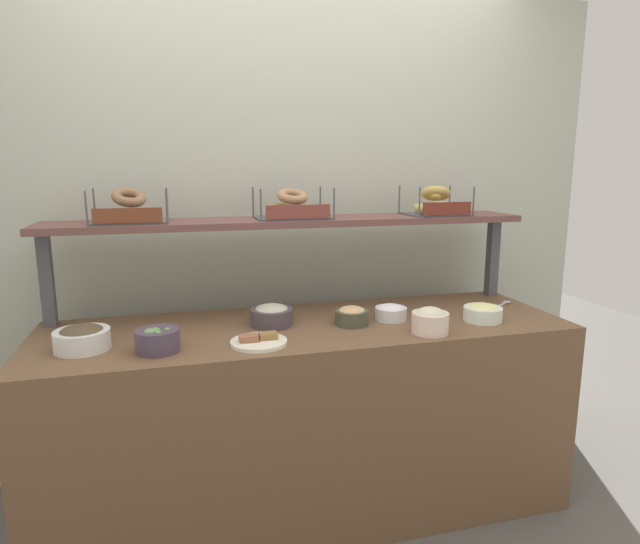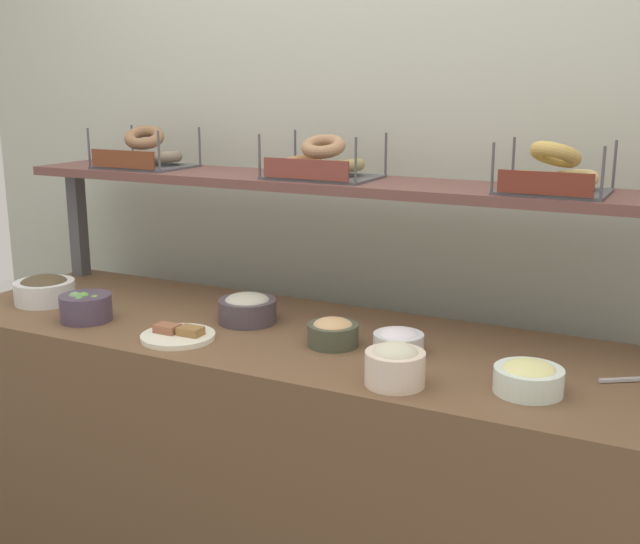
{
  "view_description": "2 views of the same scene",
  "coord_description": "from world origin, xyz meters",
  "px_view_note": "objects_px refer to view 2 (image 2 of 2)",
  "views": [
    {
      "loc": [
        -0.53,
        -2.12,
        1.51
      ],
      "look_at": [
        0.06,
        0.02,
        1.07
      ],
      "focal_mm": 29.96,
      "sensor_mm": 36.0,
      "label": 1
    },
    {
      "loc": [
        1.1,
        -1.94,
        1.58
      ],
      "look_at": [
        0.07,
        0.09,
        1.02
      ],
      "focal_mm": 44.01,
      "sensor_mm": 36.0,
      "label": 2
    }
  ],
  "objects_px": {
    "bowl_egg_salad": "(529,377)",
    "bagel_basket_everything": "(322,163)",
    "bowl_tuna_salad": "(247,308)",
    "bagel_basket_poppy": "(144,154)",
    "bowl_cream_cheese": "(398,341)",
    "serving_plate_white": "(178,335)",
    "bowl_potato_salad": "(395,364)",
    "bagel_basket_sesame": "(553,176)",
    "bowl_chocolate_spread": "(45,289)",
    "bowl_hummus": "(333,332)",
    "bowl_veggie_mix": "(85,307)"
  },
  "relations": [
    {
      "from": "bowl_egg_salad",
      "to": "bagel_basket_everything",
      "type": "xyz_separation_m",
      "value": [
        -0.76,
        0.41,
        0.44
      ]
    },
    {
      "from": "bowl_tuna_salad",
      "to": "bagel_basket_poppy",
      "type": "xyz_separation_m",
      "value": [
        -0.56,
        0.23,
        0.43
      ]
    },
    {
      "from": "bowl_cream_cheese",
      "to": "serving_plate_white",
      "type": "height_order",
      "value": "bowl_cream_cheese"
    },
    {
      "from": "bowl_cream_cheese",
      "to": "bowl_tuna_salad",
      "type": "distance_m",
      "value": 0.52
    },
    {
      "from": "bowl_potato_salad",
      "to": "bagel_basket_sesame",
      "type": "xyz_separation_m",
      "value": [
        0.26,
        0.49,
        0.42
      ]
    },
    {
      "from": "bowl_chocolate_spread",
      "to": "serving_plate_white",
      "type": "relative_size",
      "value": 0.92
    },
    {
      "from": "bowl_cream_cheese",
      "to": "bagel_basket_poppy",
      "type": "bearing_deg",
      "value": 165.4
    },
    {
      "from": "bowl_hummus",
      "to": "serving_plate_white",
      "type": "relative_size",
      "value": 0.68
    },
    {
      "from": "bowl_hummus",
      "to": "bagel_basket_poppy",
      "type": "xyz_separation_m",
      "value": [
        -0.89,
        0.3,
        0.44
      ]
    },
    {
      "from": "bowl_chocolate_spread",
      "to": "bowl_egg_salad",
      "type": "xyz_separation_m",
      "value": [
        1.63,
        -0.06,
        -0.01
      ]
    },
    {
      "from": "bowl_egg_salad",
      "to": "bagel_basket_everything",
      "type": "bearing_deg",
      "value": 151.88
    },
    {
      "from": "bowl_tuna_salad",
      "to": "bowl_potato_salad",
      "type": "xyz_separation_m",
      "value": [
        0.6,
        -0.28,
        0.01
      ]
    },
    {
      "from": "bowl_cream_cheese",
      "to": "bagel_basket_poppy",
      "type": "height_order",
      "value": "bagel_basket_poppy"
    },
    {
      "from": "bowl_veggie_mix",
      "to": "bagel_basket_everything",
      "type": "relative_size",
      "value": 0.47
    },
    {
      "from": "bowl_veggie_mix",
      "to": "serving_plate_white",
      "type": "xyz_separation_m",
      "value": [
        0.37,
        -0.02,
        -0.03
      ]
    },
    {
      "from": "bowl_chocolate_spread",
      "to": "bagel_basket_everything",
      "type": "xyz_separation_m",
      "value": [
        0.87,
        0.35,
        0.43
      ]
    },
    {
      "from": "bagel_basket_sesame",
      "to": "bowl_veggie_mix",
      "type": "bearing_deg",
      "value": -161.98
    },
    {
      "from": "bowl_veggie_mix",
      "to": "bowl_potato_salad",
      "type": "xyz_separation_m",
      "value": [
        1.06,
        -0.06,
        0.01
      ]
    },
    {
      "from": "bowl_hummus",
      "to": "serving_plate_white",
      "type": "distance_m",
      "value": 0.45
    },
    {
      "from": "bagel_basket_poppy",
      "to": "bagel_basket_sesame",
      "type": "distance_m",
      "value": 1.41
    },
    {
      "from": "bowl_veggie_mix",
      "to": "bowl_hummus",
      "type": "bearing_deg",
      "value": 9.75
    },
    {
      "from": "bowl_tuna_salad",
      "to": "bagel_basket_sesame",
      "type": "height_order",
      "value": "bagel_basket_sesame"
    },
    {
      "from": "bowl_chocolate_spread",
      "to": "bagel_basket_poppy",
      "type": "height_order",
      "value": "bagel_basket_poppy"
    },
    {
      "from": "bowl_chocolate_spread",
      "to": "bowl_potato_salad",
      "type": "distance_m",
      "value": 1.33
    },
    {
      "from": "bowl_hummus",
      "to": "bowl_cream_cheese",
      "type": "distance_m",
      "value": 0.19
    },
    {
      "from": "bowl_chocolate_spread",
      "to": "bagel_basket_poppy",
      "type": "distance_m",
      "value": 0.58
    },
    {
      "from": "bowl_cream_cheese",
      "to": "bagel_basket_everything",
      "type": "distance_m",
      "value": 0.65
    },
    {
      "from": "bowl_chocolate_spread",
      "to": "bowl_veggie_mix",
      "type": "distance_m",
      "value": 0.28
    },
    {
      "from": "bowl_chocolate_spread",
      "to": "bagel_basket_everything",
      "type": "bearing_deg",
      "value": 21.87
    },
    {
      "from": "bowl_hummus",
      "to": "bowl_cream_cheese",
      "type": "xyz_separation_m",
      "value": [
        0.19,
        0.02,
        -0.0
      ]
    },
    {
      "from": "bowl_chocolate_spread",
      "to": "bowl_veggie_mix",
      "type": "xyz_separation_m",
      "value": [
        0.27,
        -0.09,
        -0.0
      ]
    },
    {
      "from": "bowl_potato_salad",
      "to": "bagel_basket_poppy",
      "type": "xyz_separation_m",
      "value": [
        -1.16,
        0.5,
        0.42
      ]
    },
    {
      "from": "bowl_hummus",
      "to": "bowl_cream_cheese",
      "type": "height_order",
      "value": "bowl_hummus"
    },
    {
      "from": "bowl_chocolate_spread",
      "to": "bagel_basket_everything",
      "type": "relative_size",
      "value": 0.59
    },
    {
      "from": "bagel_basket_poppy",
      "to": "bagel_basket_everything",
      "type": "distance_m",
      "value": 0.7
    },
    {
      "from": "bagel_basket_sesame",
      "to": "bowl_tuna_salad",
      "type": "bearing_deg",
      "value": -165.94
    },
    {
      "from": "bowl_hummus",
      "to": "bowl_cream_cheese",
      "type": "relative_size",
      "value": 1.05
    },
    {
      "from": "bowl_chocolate_spread",
      "to": "serving_plate_white",
      "type": "distance_m",
      "value": 0.65
    },
    {
      "from": "bowl_cream_cheese",
      "to": "bagel_basket_sesame",
      "type": "bearing_deg",
      "value": 38.86
    },
    {
      "from": "bowl_egg_salad",
      "to": "bowl_tuna_salad",
      "type": "xyz_separation_m",
      "value": [
        -0.9,
        0.18,
        0.01
      ]
    },
    {
      "from": "bowl_cream_cheese",
      "to": "bagel_basket_everything",
      "type": "height_order",
      "value": "bagel_basket_everything"
    },
    {
      "from": "bowl_cream_cheese",
      "to": "bagel_basket_everything",
      "type": "xyz_separation_m",
      "value": [
        -0.38,
        0.28,
        0.44
      ]
    },
    {
      "from": "bowl_hummus",
      "to": "bowl_tuna_salad",
      "type": "height_order",
      "value": "bowl_tuna_salad"
    },
    {
      "from": "bowl_potato_salad",
      "to": "bowl_hummus",
      "type": "bearing_deg",
      "value": 143.31
    },
    {
      "from": "bowl_hummus",
      "to": "bowl_potato_salad",
      "type": "relative_size",
      "value": 0.98
    },
    {
      "from": "bowl_hummus",
      "to": "bagel_basket_everything",
      "type": "distance_m",
      "value": 0.57
    },
    {
      "from": "bagel_basket_everything",
      "to": "bagel_basket_sesame",
      "type": "height_order",
      "value": "bagel_basket_sesame"
    },
    {
      "from": "bowl_egg_salad",
      "to": "bowl_cream_cheese",
      "type": "height_order",
      "value": "bowl_egg_salad"
    },
    {
      "from": "bowl_tuna_salad",
      "to": "bowl_potato_salad",
      "type": "relative_size",
      "value": 1.21
    },
    {
      "from": "bagel_basket_poppy",
      "to": "bowl_cream_cheese",
      "type": "bearing_deg",
      "value": -14.6
    }
  ]
}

